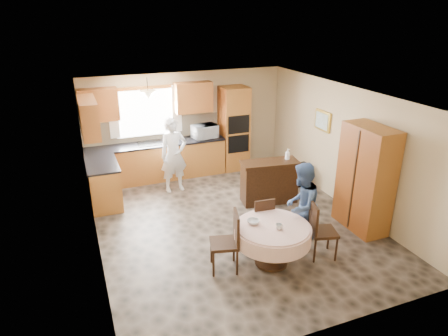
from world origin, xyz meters
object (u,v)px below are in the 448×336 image
at_px(oven_tower, 234,129).
at_px(chair_right, 319,228).
at_px(cupboard, 365,179).
at_px(person_sink, 174,155).
at_px(chair_back, 262,218).
at_px(chair_left, 229,238).
at_px(person_dining, 301,206).
at_px(dining_table, 272,234).
at_px(sideboard, 269,183).

height_order(oven_tower, chair_right, oven_tower).
relative_size(cupboard, person_sink, 1.17).
relative_size(chair_back, chair_right, 0.91).
xyz_separation_m(cupboard, chair_right, (-1.31, -0.53, -0.45)).
distance_m(chair_back, person_sink, 2.88).
distance_m(cupboard, chair_back, 2.07).
height_order(chair_left, person_dining, person_dining).
bearing_deg(person_dining, dining_table, -15.98).
distance_m(oven_tower, dining_table, 4.29).
distance_m(sideboard, chair_right, 2.14).
bearing_deg(chair_right, dining_table, 98.44).
distance_m(chair_back, person_dining, 0.71).
relative_size(chair_left, person_dining, 0.65).
xyz_separation_m(sideboard, chair_right, (-0.19, -2.13, 0.11)).
distance_m(dining_table, person_sink, 3.43).
distance_m(cupboard, dining_table, 2.22).
distance_m(chair_right, person_sink, 3.78).
xyz_separation_m(cupboard, dining_table, (-2.13, -0.44, -0.45)).
bearing_deg(dining_table, cupboard, 11.59).
height_order(oven_tower, chair_left, oven_tower).
xyz_separation_m(person_sink, person_dining, (1.43, -3.03, -0.08)).
xyz_separation_m(sideboard, person_sink, (-1.73, 1.31, 0.42)).
xyz_separation_m(oven_tower, cupboard, (1.07, -3.69, -0.06)).
bearing_deg(sideboard, chair_right, -87.14).
bearing_deg(chair_left, person_dining, 112.36).
distance_m(chair_left, person_sink, 3.23).
xyz_separation_m(chair_left, person_sink, (-0.03, 3.22, 0.30)).
bearing_deg(chair_left, person_sink, -164.82).
bearing_deg(person_dining, chair_back, -67.11).
relative_size(oven_tower, dining_table, 1.72).
distance_m(person_sink, person_dining, 3.35).
relative_size(chair_back, person_sink, 0.52).
bearing_deg(dining_table, chair_back, 78.84).
height_order(chair_right, person_dining, person_dining).
height_order(cupboard, chair_right, cupboard).
xyz_separation_m(oven_tower, person_sink, (-1.78, -0.79, -0.21)).
relative_size(person_sink, person_dining, 1.11).
bearing_deg(oven_tower, chair_right, -93.29).
bearing_deg(person_dining, chair_right, 64.78).
bearing_deg(cupboard, chair_back, 174.93).
height_order(dining_table, person_sink, person_sink).
bearing_deg(cupboard, dining_table, -168.41).
bearing_deg(oven_tower, dining_table, -104.34).
relative_size(cupboard, dining_table, 1.62).
xyz_separation_m(dining_table, person_sink, (-0.73, 3.34, 0.31)).
height_order(sideboard, person_sink, person_sink).
relative_size(sideboard, person_sink, 0.71).
distance_m(oven_tower, chair_left, 4.40).
bearing_deg(chair_right, chair_back, 59.44).
bearing_deg(person_sink, cupboard, -51.55).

